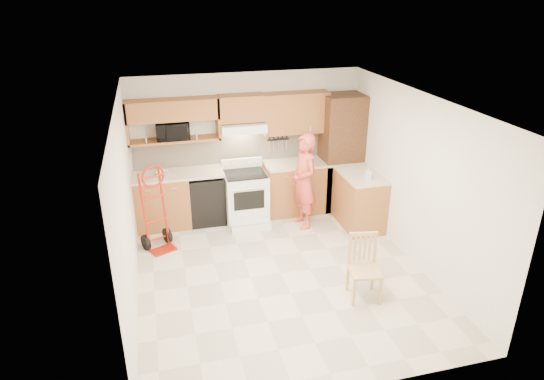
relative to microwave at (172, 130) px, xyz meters
name	(u,v)px	position (x,y,z in m)	size (l,w,h in m)	color
floor	(281,274)	(1.27, -2.08, -1.65)	(4.00, 4.50, 0.02)	beige
ceiling	(282,101)	(1.27, -2.08, 0.87)	(4.00, 4.50, 0.02)	white
wall_back	(247,144)	(1.27, 0.17, -0.39)	(4.00, 0.02, 2.50)	white
wall_front	(347,291)	(1.27, -4.34, -0.39)	(4.00, 0.02, 2.50)	white
wall_left	(125,210)	(-0.74, -2.08, -0.39)	(0.02, 4.50, 2.50)	white
wall_right	(416,180)	(3.28, -2.08, -0.39)	(0.02, 4.50, 2.50)	white
backsplash	(247,147)	(1.27, 0.15, -0.44)	(3.92, 0.03, 0.55)	beige
lower_cab_left	(162,201)	(-0.28, -0.14, -1.19)	(0.90, 0.60, 0.90)	#945929
dishwasher	(206,198)	(0.47, -0.14, -1.21)	(0.60, 0.60, 0.85)	black
lower_cab_right	(296,188)	(2.10, -0.14, -1.19)	(1.14, 0.60, 0.90)	#945929
countertop_left	(178,174)	(0.02, -0.13, -0.72)	(1.50, 0.63, 0.04)	beige
countertop_right	(297,163)	(2.10, -0.13, -0.72)	(1.14, 0.63, 0.04)	beige
cab_return_right	(359,200)	(2.97, -0.94, -1.19)	(0.60, 1.00, 0.90)	#945929
countertop_return	(361,175)	(2.97, -0.94, -0.72)	(0.63, 1.00, 0.04)	beige
pantry_tall	(341,153)	(2.92, -0.14, -0.59)	(0.70, 0.60, 2.10)	#53371E
upper_cab_left	(172,110)	(0.02, 0.00, 0.34)	(1.50, 0.33, 0.34)	#945929
upper_shelf_mw	(175,140)	(0.02, 0.00, -0.17)	(1.50, 0.33, 0.04)	#945929
upper_cab_center	(241,108)	(1.15, 0.00, 0.30)	(0.76, 0.33, 0.44)	#945929
upper_cab_right	(296,113)	(2.10, 0.00, 0.16)	(1.14, 0.33, 0.70)	#945929
range_hood	(242,127)	(1.15, -0.06, -0.01)	(0.76, 0.46, 0.14)	white
knife_strip	(278,143)	(1.82, 0.12, -0.40)	(0.40, 0.05, 0.29)	black
microwave	(172,130)	(0.00, 0.00, 0.00)	(0.53, 0.36, 0.29)	black
range	(246,194)	(1.13, -0.36, -1.11)	(0.72, 0.94, 1.06)	white
person	(304,181)	(2.04, -0.74, -0.82)	(0.60, 0.39, 1.64)	#D64937
hand_truck	(157,212)	(-0.38, -0.93, -1.01)	(0.50, 0.46, 1.26)	#AB1B0B
dining_chair	(365,269)	(2.18, -2.90, -1.20)	(0.40, 0.43, 0.88)	tan
soap_bottle	(368,173)	(2.97, -1.19, -0.60)	(0.09, 0.09, 0.20)	white
bowl	(163,173)	(-0.22, -0.14, -0.67)	(0.21, 0.21, 0.05)	white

